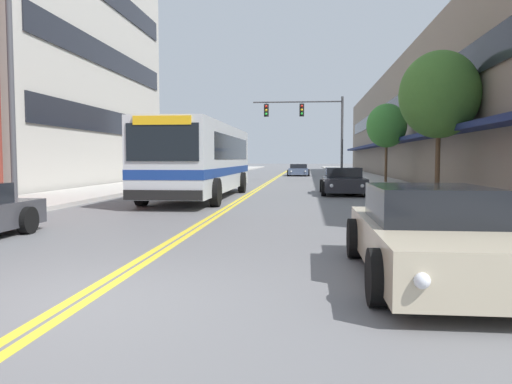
{
  "coord_description": "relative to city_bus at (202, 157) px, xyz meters",
  "views": [
    {
      "loc": [
        2.66,
        -5.66,
        1.67
      ],
      "look_at": [
        -0.04,
        20.74,
        -0.11
      ],
      "focal_mm": 35.0,
      "sensor_mm": 36.0,
      "label": 1
    }
  ],
  "objects": [
    {
      "name": "storefront_row_right",
      "position": [
        15.34,
        21.63,
        2.93
      ],
      "size": [
        9.1,
        68.0,
        9.33
      ],
      "color": "gray",
      "rests_on": "ground_plane"
    },
    {
      "name": "car_beige_parked_left_near",
      "position": [
        -2.63,
        15.34,
        -1.18
      ],
      "size": [
        2.17,
        4.77,
        1.14
      ],
      "color": "#BCAD89",
      "rests_on": "ground_plane"
    },
    {
      "name": "street_tree_right_mid",
      "position": [
        9.85,
        0.26,
        2.55
      ],
      "size": [
        3.24,
        3.24,
        5.92
      ],
      "color": "brown",
      "rests_on": "sidewalk_right"
    },
    {
      "name": "car_slate_blue_moving_lead",
      "position": [
        3.67,
        27.64,
        -1.19
      ],
      "size": [
        2.13,
        4.64,
        1.14
      ],
      "color": "#475675",
      "rests_on": "ground_plane"
    },
    {
      "name": "traffic_signal_mast",
      "position": [
        4.7,
        16.01,
        2.7
      ],
      "size": [
        6.63,
        0.38,
        6.18
      ],
      "color": "#47474C",
      "rests_on": "ground_plane"
    },
    {
      "name": "sidewalk_right",
      "position": [
        9.21,
        21.63,
        -1.65
      ],
      "size": [
        3.8,
        106.0,
        0.15
      ],
      "color": "#B2ADA5",
      "rests_on": "ground_plane"
    },
    {
      "name": "centre_line",
      "position": [
        1.81,
        21.63,
        -1.72
      ],
      "size": [
        0.34,
        106.0,
        0.01
      ],
      "color": "yellow",
      "rests_on": "ground_plane"
    },
    {
      "name": "street_tree_right_far",
      "position": [
        9.59,
        12.15,
        2.06
      ],
      "size": [
        2.58,
        2.58,
        5.07
      ],
      "color": "brown",
      "rests_on": "sidewalk_right"
    },
    {
      "name": "car_champagne_parked_right_foreground",
      "position": [
        6.19,
        -13.93,
        -1.13
      ],
      "size": [
        2.05,
        4.63,
        1.29
      ],
      "color": "beige",
      "rests_on": "ground_plane"
    },
    {
      "name": "street_lamp_left_near",
      "position": [
        -3.16,
        -8.17,
        2.78
      ],
      "size": [
        2.33,
        0.28,
        7.53
      ],
      "color": "#47474C",
      "rests_on": "ground_plane"
    },
    {
      "name": "sidewalk_left",
      "position": [
        -5.59,
        21.63,
        -1.65
      ],
      "size": [
        3.8,
        106.0,
        0.15
      ],
      "color": "#B2ADA5",
      "rests_on": "ground_plane"
    },
    {
      "name": "car_charcoal_parked_right_mid",
      "position": [
        6.18,
        2.66,
        -1.14
      ],
      "size": [
        2.12,
        4.37,
        1.25
      ],
      "color": "#232328",
      "rests_on": "ground_plane"
    },
    {
      "name": "ground_plane",
      "position": [
        1.81,
        21.63,
        -1.73
      ],
      "size": [
        240.0,
        240.0,
        0.0
      ],
      "primitive_type": "plane",
      "color": "slate"
    },
    {
      "name": "city_bus",
      "position": [
        0.0,
        0.0,
        0.0
      ],
      "size": [
        2.93,
        11.65,
        3.05
      ],
      "color": "silver",
      "rests_on": "ground_plane"
    }
  ]
}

